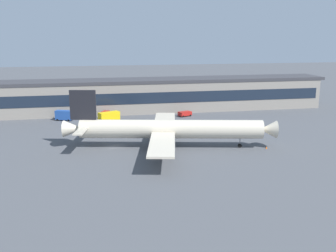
% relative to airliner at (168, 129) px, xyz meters
% --- Properties ---
extents(ground_plane, '(600.00, 600.00, 0.00)m').
position_rel_airliner_xyz_m(ground_plane, '(-13.97, 3.41, -5.03)').
color(ground_plane, '#4C4F54').
extents(terminal_building, '(178.33, 15.61, 12.75)m').
position_rel_airliner_xyz_m(terminal_building, '(-13.97, 53.74, 1.37)').
color(terminal_building, gray).
rests_on(terminal_building, ground_plane).
extents(airliner, '(56.44, 48.86, 15.46)m').
position_rel_airliner_xyz_m(airliner, '(0.00, 0.00, 0.00)').
color(airliner, beige).
rests_on(airliner, ground_plane).
extents(catering_truck, '(7.61, 5.49, 4.15)m').
position_rel_airliner_xyz_m(catering_truck, '(-13.41, 32.47, -2.74)').
color(catering_truck, yellow).
rests_on(catering_truck, ground_plane).
extents(crew_van, '(3.93, 5.64, 2.55)m').
position_rel_airliner_xyz_m(crew_van, '(-14.45, 42.13, -3.57)').
color(crew_van, red).
rests_on(crew_van, ground_plane).
extents(pushback_tractor, '(5.43, 4.25, 1.75)m').
position_rel_airliner_xyz_m(pushback_tractor, '(14.97, 40.40, -3.98)').
color(pushback_tractor, red).
rests_on(pushback_tractor, ground_plane).
extents(stair_truck, '(6.46, 4.57, 3.55)m').
position_rel_airliner_xyz_m(stair_truck, '(-28.83, 41.77, -3.05)').
color(stair_truck, '#2651A5').
rests_on(stair_truck, ground_plane).
extents(traffic_cone_0, '(0.46, 0.46, 0.58)m').
position_rel_airliner_xyz_m(traffic_cone_0, '(25.51, -6.62, -4.74)').
color(traffic_cone_0, '#F2590C').
rests_on(traffic_cone_0, ground_plane).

